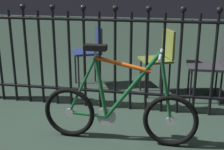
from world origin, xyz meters
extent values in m
plane|color=#2B3D32|center=(0.00, 0.00, 0.00)|extent=(20.00, 20.00, 0.00)
cylinder|color=black|center=(-1.19, 0.65, 0.56)|extent=(0.03, 0.03, 1.13)
cylinder|color=black|center=(-1.01, 0.65, 0.56)|extent=(0.03, 0.03, 1.13)
sphere|color=black|center=(-1.01, 0.65, 1.16)|extent=(0.07, 0.07, 0.07)
cylinder|color=black|center=(-0.83, 0.65, 0.56)|extent=(0.03, 0.03, 1.13)
cylinder|color=black|center=(-0.65, 0.65, 0.56)|extent=(0.03, 0.03, 1.13)
sphere|color=black|center=(-0.65, 0.65, 1.16)|extent=(0.07, 0.07, 0.07)
cylinder|color=black|center=(-0.47, 0.65, 0.56)|extent=(0.03, 0.03, 1.13)
cylinder|color=black|center=(-0.29, 0.65, 0.56)|extent=(0.03, 0.03, 1.13)
sphere|color=black|center=(-0.29, 0.65, 1.16)|extent=(0.07, 0.07, 0.07)
cylinder|color=black|center=(-0.12, 0.65, 0.56)|extent=(0.03, 0.03, 1.13)
cylinder|color=black|center=(0.06, 0.65, 0.56)|extent=(0.03, 0.03, 1.13)
sphere|color=black|center=(0.06, 0.65, 1.16)|extent=(0.07, 0.07, 0.07)
cylinder|color=black|center=(0.24, 0.65, 0.56)|extent=(0.03, 0.03, 1.13)
cylinder|color=black|center=(0.42, 0.65, 0.56)|extent=(0.03, 0.03, 1.13)
sphere|color=black|center=(0.42, 0.65, 1.16)|extent=(0.07, 0.07, 0.07)
cylinder|color=black|center=(0.60, 0.65, 0.56)|extent=(0.03, 0.03, 1.13)
cylinder|color=black|center=(0.78, 0.65, 0.56)|extent=(0.03, 0.03, 1.13)
sphere|color=black|center=(0.78, 0.65, 1.16)|extent=(0.07, 0.07, 0.07)
cylinder|color=black|center=(0.96, 0.65, 0.56)|extent=(0.03, 0.03, 1.13)
cylinder|color=black|center=(1.14, 0.65, 0.56)|extent=(0.03, 0.03, 1.13)
sphere|color=black|center=(1.14, 0.65, 1.16)|extent=(0.07, 0.07, 0.07)
cylinder|color=black|center=(0.00, 0.65, 0.20)|extent=(3.46, 0.04, 0.04)
cylinder|color=black|center=(0.00, 0.65, 1.04)|extent=(3.46, 0.04, 0.04)
torus|color=black|center=(-0.24, -0.10, 0.25)|extent=(0.49, 0.05, 0.49)
cylinder|color=silver|center=(-0.24, -0.10, 0.25)|extent=(0.08, 0.03, 0.08)
torus|color=black|center=(0.71, -0.11, 0.25)|extent=(0.49, 0.05, 0.49)
cylinder|color=silver|center=(0.71, -0.11, 0.25)|extent=(0.08, 0.03, 0.08)
cylinder|color=#19592D|center=(0.36, -0.11, 0.55)|extent=(0.50, 0.04, 0.65)
cylinder|color=#EA5914|center=(0.27, -0.10, 0.75)|extent=(0.50, 0.04, 0.14)
cylinder|color=#19592D|center=(0.07, -0.10, 0.52)|extent=(0.13, 0.04, 0.57)
cylinder|color=#19592D|center=(-0.06, -0.10, 0.24)|extent=(0.36, 0.03, 0.04)
cylinder|color=#19592D|center=(-0.11, -0.10, 0.52)|extent=(0.29, 0.03, 0.56)
cylinder|color=#19592D|center=(0.65, -0.11, 0.56)|extent=(0.14, 0.03, 0.63)
cylinder|color=silver|center=(0.59, -0.11, 0.86)|extent=(0.03, 0.03, 0.02)
cylinder|color=silver|center=(0.59, -0.11, 0.85)|extent=(0.03, 0.40, 0.03)
cylinder|color=silver|center=(0.02, -0.10, 0.83)|extent=(0.03, 0.03, 0.07)
cube|color=black|center=(0.02, -0.10, 0.89)|extent=(0.20, 0.09, 0.05)
cylinder|color=silver|center=(0.12, -0.10, 0.23)|extent=(0.18, 0.01, 0.18)
cylinder|color=black|center=(0.42, 1.04, 0.22)|extent=(0.02, 0.02, 0.45)
cylinder|color=black|center=(0.30, 1.31, 0.22)|extent=(0.02, 0.02, 0.45)
cylinder|color=black|center=(0.68, 1.16, 0.22)|extent=(0.02, 0.02, 0.45)
cylinder|color=black|center=(0.56, 1.42, 0.22)|extent=(0.02, 0.02, 0.45)
cube|color=olive|center=(0.49, 1.23, 0.46)|extent=(0.48, 0.48, 0.03)
cube|color=olive|center=(0.65, 1.30, 0.67)|extent=(0.17, 0.33, 0.36)
cylinder|color=black|center=(-0.54, 1.18, 0.24)|extent=(0.02, 0.02, 0.48)
cylinder|color=black|center=(-0.66, 1.44, 0.24)|extent=(0.02, 0.02, 0.48)
cylinder|color=black|center=(-0.27, 1.31, 0.24)|extent=(0.02, 0.02, 0.48)
cylinder|color=black|center=(-0.40, 1.57, 0.24)|extent=(0.02, 0.02, 0.48)
cube|color=navy|center=(-0.47, 1.37, 0.49)|extent=(0.49, 0.49, 0.03)
cube|color=navy|center=(-0.31, 1.45, 0.68)|extent=(0.18, 0.32, 0.33)
cylinder|color=black|center=(0.94, 0.96, 0.21)|extent=(0.02, 0.02, 0.42)
cylinder|color=black|center=(0.94, 1.31, 0.21)|extent=(0.02, 0.02, 0.42)
cylinder|color=black|center=(1.29, 0.97, 0.21)|extent=(0.02, 0.02, 0.42)
cylinder|color=black|center=(1.29, 1.32, 0.21)|extent=(0.02, 0.02, 0.42)
cube|color=#2D2D33|center=(1.11, 1.14, 0.44)|extent=(0.44, 0.44, 0.03)
camera|label=1|loc=(0.66, -2.64, 1.44)|focal=48.84mm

